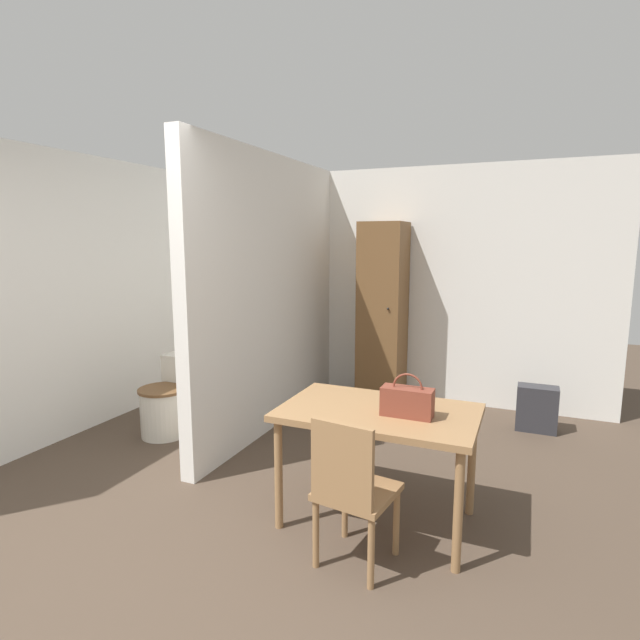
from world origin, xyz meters
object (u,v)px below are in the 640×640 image
object	(u,v)px
dining_table	(378,422)
wooden_chair	(352,488)
wooden_cabinet	(383,314)
space_heater	(537,408)
handbag	(407,401)
toilet	(167,404)

from	to	relation	value
dining_table	wooden_chair	xyz separation A→B (m)	(0.00, -0.49, -0.19)
wooden_cabinet	space_heater	bearing A→B (deg)	-9.28
dining_table	wooden_chair	distance (m)	0.53
wooden_chair	handbag	bearing A→B (deg)	76.24
wooden_chair	toilet	world-z (taller)	wooden_chair
toilet	wooden_cabinet	xyz separation A→B (m)	(1.53, 1.64, 0.68)
wooden_cabinet	space_heater	xyz separation A→B (m)	(1.55, -0.25, -0.75)
space_heater	wooden_cabinet	bearing A→B (deg)	170.72
wooden_chair	wooden_cabinet	distance (m)	2.88
space_heater	toilet	bearing A→B (deg)	-155.80
toilet	handbag	size ratio (longest dim) A/B	2.29
handbag	space_heater	size ratio (longest dim) A/B	0.71
space_heater	handbag	bearing A→B (deg)	-109.71
toilet	handbag	distance (m)	2.50
wooden_chair	toilet	xyz separation A→B (m)	(-2.17, 1.12, -0.17)
wooden_chair	space_heater	distance (m)	2.69
dining_table	space_heater	bearing A→B (deg)	65.40
dining_table	wooden_cabinet	bearing A→B (deg)	105.53
dining_table	wooden_chair	world-z (taller)	wooden_chair
wooden_chair	handbag	xyz separation A→B (m)	(0.18, 0.45, 0.36)
dining_table	wooden_cabinet	size ratio (longest dim) A/B	0.61
handbag	wooden_chair	bearing A→B (deg)	-112.02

